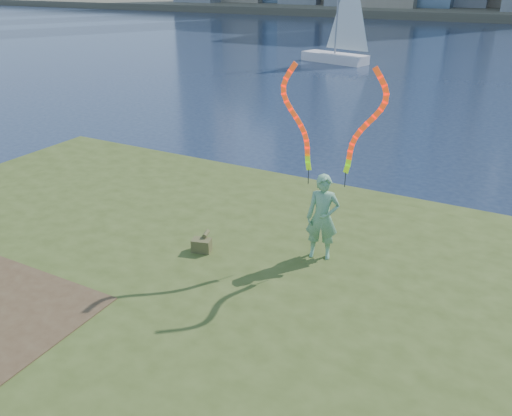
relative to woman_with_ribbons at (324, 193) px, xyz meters
The scene contains 6 objects.
ground 3.32m from the woman_with_ribbons, 145.14° to the right, with size 320.00×320.00×0.00m, color #19263F.
grassy_knoll 4.63m from the woman_with_ribbons, 118.76° to the right, with size 20.00×18.00×0.80m.
far_shore 93.62m from the woman_with_ribbons, 91.25° to the left, with size 320.00×40.00×1.20m, color brown.
woman_with_ribbons is the anchor object (origin of this frame).
canvas_bag 2.76m from the woman_with_ribbons, 156.59° to the right, with size 0.44×0.49×0.37m.
sailboat 30.91m from the woman_with_ribbons, 108.79° to the left, with size 5.57×3.04×8.42m.
Camera 1 is at (5.03, -7.04, 6.00)m, focal length 35.00 mm.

